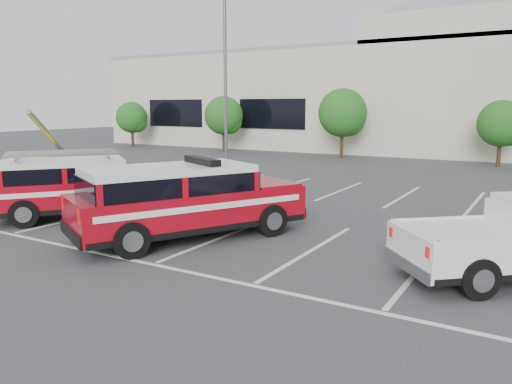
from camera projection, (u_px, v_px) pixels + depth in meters
The scene contains 11 objects.
ground at pixel (222, 237), 13.97m from camera, with size 120.00×120.00×0.00m, color #37373A.
stall_markings at pixel (294, 209), 17.78m from camera, with size 23.00×15.00×0.01m, color silver.
convention_building at pixel (449, 92), 40.06m from camera, with size 60.00×16.99×13.20m.
tree_far_left at pixel (133, 119), 44.76m from camera, with size 2.77×2.77×3.99m.
tree_left at pixel (225, 117), 39.68m from camera, with size 3.07×3.07×4.42m.
tree_mid_left at pixel (344, 115), 34.59m from camera, with size 3.37×3.37×4.85m.
tree_mid_right at pixel (503, 125), 29.65m from camera, with size 2.77×2.77×3.99m.
light_pole_left at pixel (225, 77), 27.28m from camera, with size 0.90×0.60×10.24m.
fire_chief_suv at pixel (185, 206), 13.74m from camera, with size 4.95×6.65×2.22m.
ladder_suv at pixel (79, 191), 16.42m from camera, with size 5.05×5.69×2.17m.
utility_rig at pixel (40, 173), 22.24m from camera, with size 3.73×4.92×3.51m.
Camera 1 is at (7.74, -11.16, 3.63)m, focal length 35.00 mm.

